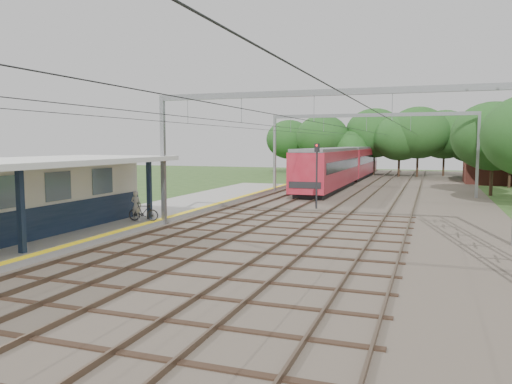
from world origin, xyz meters
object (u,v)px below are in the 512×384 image
at_px(bicycle, 143,212).
at_px(train, 345,164).
at_px(person, 136,206).
at_px(signal_post, 317,168).

height_order(bicycle, train, train).
xyz_separation_m(person, bicycle, (0.43, 0.01, -0.32)).
height_order(train, signal_post, signal_post).
distance_m(bicycle, train, 33.14).
bearing_deg(train, person, -99.96).
xyz_separation_m(train, signal_post, (1.85, -22.84, 0.65)).
relative_size(train, signal_post, 8.35).
xyz_separation_m(person, train, (5.74, 32.69, 1.02)).
bearing_deg(signal_post, train, 115.33).
distance_m(train, signal_post, 22.92).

